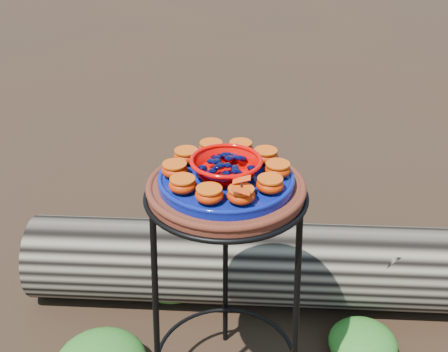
{
  "coord_description": "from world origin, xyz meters",
  "views": [
    {
      "loc": [
        -0.01,
        -1.18,
        1.4
      ],
      "look_at": [
        -0.01,
        0.0,
        0.75
      ],
      "focal_mm": 45.0,
      "sensor_mm": 36.0,
      "label": 1
    }
  ],
  "objects_px": {
    "plant_stand": "(226,304)",
    "driftwood_log": "(253,263)",
    "cobalt_plate": "(226,180)",
    "red_bowl": "(226,168)",
    "terracotta_saucer": "(226,190)"
  },
  "relations": [
    {
      "from": "plant_stand",
      "to": "cobalt_plate",
      "type": "xyz_separation_m",
      "value": [
        0.0,
        0.0,
        0.39
      ]
    },
    {
      "from": "terracotta_saucer",
      "to": "red_bowl",
      "type": "xyz_separation_m",
      "value": [
        0.0,
        0.0,
        0.06
      ]
    },
    {
      "from": "plant_stand",
      "to": "cobalt_plate",
      "type": "relative_size",
      "value": 2.14
    },
    {
      "from": "plant_stand",
      "to": "red_bowl",
      "type": "xyz_separation_m",
      "value": [
        0.0,
        0.0,
        0.43
      ]
    },
    {
      "from": "cobalt_plate",
      "to": "driftwood_log",
      "type": "height_order",
      "value": "cobalt_plate"
    },
    {
      "from": "plant_stand",
      "to": "driftwood_log",
      "type": "xyz_separation_m",
      "value": [
        0.1,
        0.44,
        -0.2
      ]
    },
    {
      "from": "cobalt_plate",
      "to": "red_bowl",
      "type": "distance_m",
      "value": 0.03
    },
    {
      "from": "plant_stand",
      "to": "red_bowl",
      "type": "bearing_deg",
      "value": 0.0
    },
    {
      "from": "driftwood_log",
      "to": "terracotta_saucer",
      "type": "bearing_deg",
      "value": -102.98
    },
    {
      "from": "red_bowl",
      "to": "cobalt_plate",
      "type": "bearing_deg",
      "value": 0.0
    },
    {
      "from": "terracotta_saucer",
      "to": "driftwood_log",
      "type": "bearing_deg",
      "value": 77.02
    },
    {
      "from": "plant_stand",
      "to": "terracotta_saucer",
      "type": "bearing_deg",
      "value": 0.0
    },
    {
      "from": "driftwood_log",
      "to": "plant_stand",
      "type": "bearing_deg",
      "value": -102.98
    },
    {
      "from": "terracotta_saucer",
      "to": "red_bowl",
      "type": "bearing_deg",
      "value": 0.0
    },
    {
      "from": "cobalt_plate",
      "to": "red_bowl",
      "type": "xyz_separation_m",
      "value": [
        0.0,
        0.0,
        0.03
      ]
    }
  ]
}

